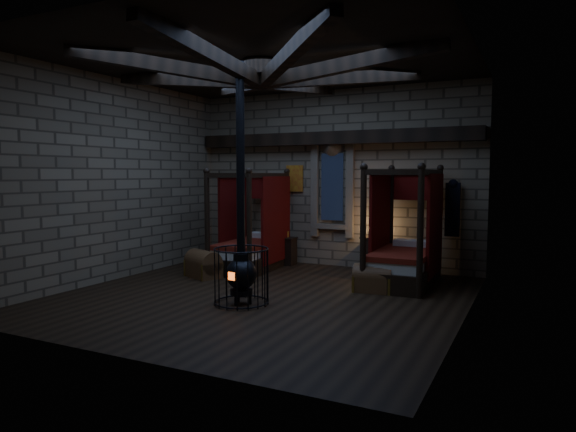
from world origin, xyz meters
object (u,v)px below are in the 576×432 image
at_px(bed_left, 251,246).
at_px(trunk_right, 373,279).
at_px(trunk_left, 203,265).
at_px(stove, 241,269).
at_px(bed_right, 404,256).

height_order(bed_left, trunk_right, bed_left).
height_order(bed_left, trunk_left, bed_left).
bearing_deg(trunk_right, trunk_left, 178.12).
bearing_deg(trunk_left, trunk_right, 28.81).
relative_size(bed_left, trunk_right, 2.93).
xyz_separation_m(trunk_left, stove, (1.93, -1.60, 0.33)).
height_order(bed_right, stove, stove).
bearing_deg(bed_right, bed_left, 178.96).
bearing_deg(trunk_left, stove, -15.19).
height_order(bed_left, bed_right, bed_right).
bearing_deg(bed_left, trunk_right, -20.67).
bearing_deg(trunk_right, bed_right, 64.44).
bearing_deg(bed_left, trunk_left, -113.10).
bearing_deg(trunk_left, bed_right, 41.95).
relative_size(bed_left, trunk_left, 2.38).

